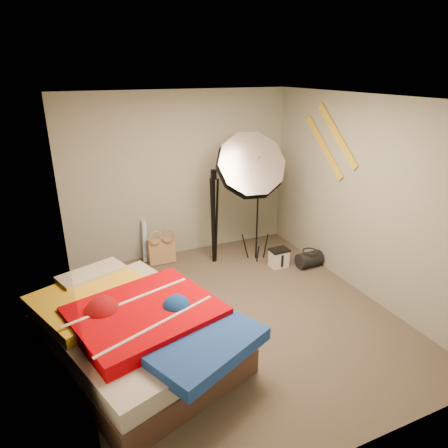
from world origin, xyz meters
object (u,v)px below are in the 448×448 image
bed (135,329)px  camera_tripod (214,211)px  camera_case (279,258)px  tote_bag (162,250)px  duffel_bag (309,259)px  wrapping_roll (145,241)px  photo_umbrella (250,167)px

bed → camera_tripod: 2.32m
bed → camera_tripod: size_ratio=1.74×
camera_case → tote_bag: bearing=151.5°
duffel_bag → camera_tripod: size_ratio=0.26×
bed → duffel_bag: bearing=18.1°
bed → tote_bag: bearing=67.2°
wrapping_roll → camera_tripod: bearing=-25.4°
camera_case → bed: bed is taller
camera_tripod → duffel_bag: bearing=-31.0°
camera_case → bed: size_ratio=0.10×
duffel_bag → camera_case: bearing=153.6°
bed → photo_umbrella: bearing=34.8°
bed → wrapping_roll: bearing=74.0°
tote_bag → bed: bed is taller
tote_bag → photo_umbrella: (1.19, -0.54, 1.29)m
duffel_bag → photo_umbrella: photo_umbrella is taller
tote_bag → camera_tripod: bearing=-20.4°
camera_case → photo_umbrella: 1.44m
tote_bag → camera_case: tote_bag is taller
bed → camera_tripod: bearing=46.6°
wrapping_roll → photo_umbrella: (1.39, -0.71, 1.17)m
tote_bag → duffel_bag: tote_bag is taller
wrapping_roll → duffel_bag: size_ratio=1.71×
wrapping_roll → bed: bearing=-106.0°
photo_umbrella → duffel_bag: bearing=-31.3°
duffel_bag → camera_tripod: (-1.23, 0.74, 0.71)m
camera_case → duffel_bag: camera_case is taller
tote_bag → duffel_bag: bearing=-26.9°
camera_case → duffel_bag: bearing=-25.0°
wrapping_roll → tote_bag: bearing=-39.0°
tote_bag → photo_umbrella: photo_umbrella is taller
tote_bag → camera_case: (1.56, -0.83, -0.07)m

